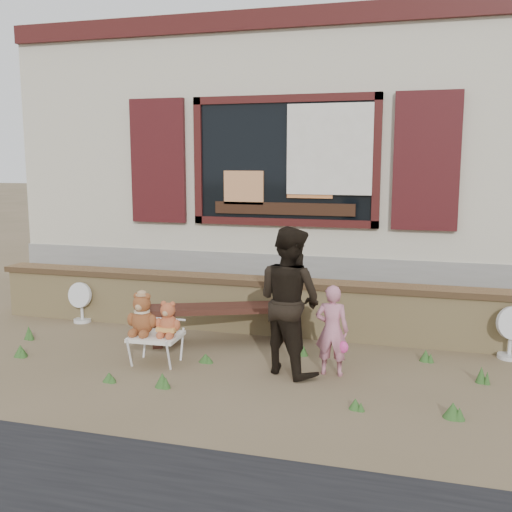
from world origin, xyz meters
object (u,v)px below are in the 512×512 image
(folding_chair, at_px, (156,337))
(child, at_px, (332,330))
(teddy_bear_left, at_px, (143,313))
(teddy_bear_right, at_px, (168,318))
(bench, at_px, (223,316))
(adult, at_px, (289,300))

(folding_chair, relative_size, child, 0.58)
(teddy_bear_left, distance_m, teddy_bear_right, 0.28)
(bench, relative_size, folding_chair, 3.32)
(bench, bearing_deg, child, -49.39)
(teddy_bear_left, xyz_separation_m, adult, (1.51, 0.13, 0.20))
(bench, distance_m, folding_chair, 0.96)
(teddy_bear_left, distance_m, adult, 1.53)
(adult, bearing_deg, child, -142.82)
(folding_chair, distance_m, adult, 1.44)
(bench, distance_m, teddy_bear_right, 0.91)
(teddy_bear_right, bearing_deg, folding_chair, -180.00)
(bench, bearing_deg, adult, -60.49)
(folding_chair, bearing_deg, child, 2.69)
(bench, xyz_separation_m, teddy_bear_left, (-0.58, -0.86, 0.21))
(folding_chair, xyz_separation_m, adult, (1.37, 0.13, 0.45))
(folding_chair, xyz_separation_m, child, (1.78, 0.17, 0.17))
(folding_chair, relative_size, teddy_bear_left, 1.17)
(teddy_bear_right, relative_size, child, 0.41)
(folding_chair, xyz_separation_m, teddy_bear_left, (-0.14, -0.01, 0.25))
(folding_chair, bearing_deg, teddy_bear_right, 0.00)
(teddy_bear_right, distance_m, child, 1.65)
(bench, xyz_separation_m, child, (1.34, -0.68, 0.13))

